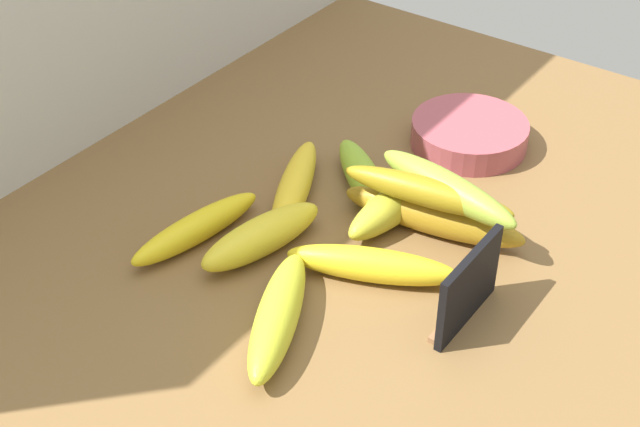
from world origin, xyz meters
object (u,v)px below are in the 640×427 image
Objects in this scene: banana_2 at (262,236)px; banana_6 at (372,265)px; fruit_bowl at (469,134)px; banana_0 at (433,216)px; banana_5 at (364,179)px; banana_1 at (196,228)px; banana_4 at (278,315)px; banana_7 at (399,201)px; chalkboard_sign at (468,290)px; banana_3 at (294,187)px; banana_9 at (447,188)px; banana_8 at (427,192)px.

banana_2 is 0.86× the size of banana_6.
fruit_bowl is 18.69cm from banana_0.
banana_5 is (1.69, 10.21, -0.16)cm from banana_0.
banana_1 is 0.95× the size of banana_4.
banana_0 is 4.45cm from banana_7.
fruit_bowl is 0.70× the size of banana_0.
banana_5 is (12.03, 19.99, -1.97)cm from chalkboard_sign.
banana_0 is at bearing -50.46° from banana_1.
banana_4 is (-18.12, -11.73, 0.25)cm from banana_3.
banana_4 is 24.05cm from banana_9.
banana_8 is at bearing 47.59° from chalkboard_sign.
banana_5 is at bearing 14.10° from banana_4.
banana_4 is 1.00× the size of banana_6.
banana_7 is (10.72, 3.44, 0.28)cm from banana_6.
banana_6 is (-12.38, -9.21, -0.05)cm from banana_5.
banana_5 is 11.98cm from banana_9.
fruit_bowl is 0.86× the size of banana_7.
banana_9 is at bearing -56.90° from banana_0.
banana_3 is at bearing 16.56° from banana_2.
banana_4 reaches higher than banana_6.
banana_0 and banana_4 have the same top height.
fruit_bowl is 19.95cm from banana_8.
fruit_bowl is 17.04cm from banana_5.
banana_2 is 0.81× the size of banana_8.
banana_1 is 12.90cm from banana_3.
banana_7 is (-17.93, -0.71, 0.44)cm from fruit_bowl.
banana_5 reaches higher than banana_3.
banana_1 is 19.95cm from banana_6.
banana_3 is at bearing 154.38° from fruit_bowl.
fruit_bowl is 17.95cm from banana_7.
banana_4 is at bearing -147.08° from banana_3.
banana_8 is (-18.96, -4.72, 4.03)cm from fruit_bowl.
banana_6 is at bearing -171.75° from fruit_bowl.
banana_5 is at bearing -43.01° from banana_3.
banana_2 is 9.96cm from banana_3.
banana_5 is 0.96× the size of banana_7.
chalkboard_sign reaches higher than banana_5.
banana_5 is 0.91× the size of banana_6.
banana_4 is at bearing 169.58° from banana_0.
chalkboard_sign is 0.64× the size of banana_7.
banana_9 is at bearing -83.29° from banana_7.
chalkboard_sign is at bearing -48.88° from banana_4.
banana_8 is 2.25cm from banana_9.
banana_9 reaches higher than banana_6.
banana_8 reaches higher than banana_2.
banana_4 is (-8.57, -8.89, -0.07)cm from banana_2.
fruit_bowl is at bearing -13.87° from banana_2.
banana_9 reaches higher than banana_8.
fruit_bowl is at bearing -25.62° from banana_3.
chalkboard_sign reaches higher than banana_7.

